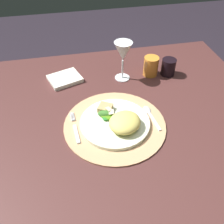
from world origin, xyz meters
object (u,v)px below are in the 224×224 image
fork (75,129)px  amber_tumbler (151,66)px  wine_glass (123,53)px  dark_tumbler (168,67)px  dinner_plate (115,123)px  spoon (149,113)px  napkin (65,79)px  dining_table (99,141)px

fork → amber_tumbler: size_ratio=1.79×
wine_glass → dark_tumbler: size_ratio=2.31×
wine_glass → amber_tumbler: (0.13, 0.00, -0.08)m
dinner_plate → spoon: dinner_plate is taller
dark_tumbler → dinner_plate: bearing=-138.1°
wine_glass → fork: bearing=-130.2°
fork → napkin: napkin is taller
napkin → amber_tumbler: (0.38, -0.03, 0.03)m
spoon → dark_tumbler: dark_tumbler is taller
napkin → dark_tumbler: (0.46, -0.04, 0.03)m
wine_glass → dinner_plate: bearing=-108.5°
dining_table → napkin: (-0.10, 0.28, 0.12)m
fork → wine_glass: size_ratio=0.90×
dining_table → wine_glass: wine_glass is taller
dining_table → amber_tumbler: size_ratio=15.56×
spoon → napkin: 0.42m
dinner_plate → amber_tumbler: size_ratio=2.90×
dining_table → fork: size_ratio=8.68×
wine_glass → dining_table: bearing=-121.5°
dining_table → dark_tumbler: dark_tumbler is taller
fork → spoon: 0.28m
spoon → dark_tumbler: size_ratio=1.80×
napkin → dark_tumbler: 0.47m
wine_glass → amber_tumbler: wine_glass is taller
fork → wine_glass: wine_glass is taller
spoon → amber_tumbler: (0.09, 0.26, 0.03)m
dining_table → spoon: 0.23m
amber_tumbler → dark_tumbler: amber_tumbler is taller
dinner_plate → spoon: (0.14, 0.03, -0.00)m
dining_table → wine_glass: bearing=58.5°
amber_tumbler → dining_table: bearing=-138.4°
napkin → dinner_plate: bearing=-63.5°
fork → napkin: size_ratio=1.17×
fork → amber_tumbler: amber_tumbler is taller
dining_table → dinner_plate: (0.06, -0.03, 0.13)m
spoon → dark_tumbler: bearing=56.1°
dinner_plate → dark_tumbler: size_ratio=3.33×
fork → dark_tumbler: 0.52m
fork → wine_glass: bearing=49.8°
napkin → dark_tumbler: bearing=-5.5°
dining_table → napkin: 0.32m
dinner_plate → wine_glass: 0.32m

